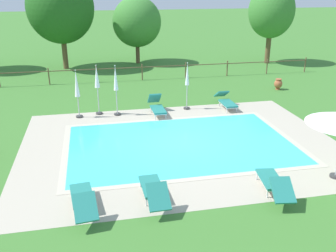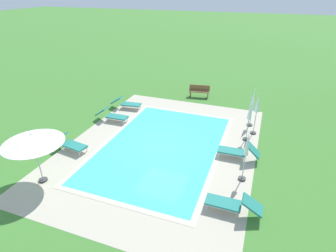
{
  "view_description": "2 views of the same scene",
  "coord_description": "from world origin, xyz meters",
  "px_view_note": "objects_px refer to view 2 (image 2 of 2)",
  "views": [
    {
      "loc": [
        -3.29,
        -13.25,
        5.97
      ],
      "look_at": [
        -0.41,
        0.5,
        0.6
      ],
      "focal_mm": 39.98,
      "sensor_mm": 36.0,
      "label": 1
    },
    {
      "loc": [
        11.18,
        4.46,
        7.41
      ],
      "look_at": [
        -0.56,
        0.15,
        0.93
      ],
      "focal_mm": 29.21,
      "sensor_mm": 36.0,
      "label": 2
    }
  ],
  "objects_px": {
    "patio_umbrella_open_foreground": "(32,139)",
    "wooden_bench_lawn_side": "(199,91)",
    "patio_umbrella_closed_row_mid_west": "(250,113)",
    "patio_umbrella_closed_row_centre": "(246,150)",
    "sun_lounger_north_near_steps": "(238,151)",
    "sun_lounger_north_far": "(232,204)",
    "sun_lounger_north_end": "(70,143)",
    "sun_lounger_south_near_corner": "(127,103)",
    "patio_umbrella_closed_row_west": "(253,103)",
    "patio_umbrella_closed_row_mid_east": "(257,107)",
    "sun_lounger_north_mid": "(113,115)"
  },
  "relations": [
    {
      "from": "patio_umbrella_closed_row_mid_west",
      "to": "patio_umbrella_closed_row_centre",
      "type": "xyz_separation_m",
      "value": [
        3.52,
        0.21,
        -0.07
      ]
    },
    {
      "from": "sun_lounger_north_far",
      "to": "sun_lounger_south_near_corner",
      "type": "distance_m",
      "value": 10.72
    },
    {
      "from": "sun_lounger_north_near_steps",
      "to": "patio_umbrella_closed_row_centre",
      "type": "bearing_deg",
      "value": 14.83
    },
    {
      "from": "sun_lounger_north_mid",
      "to": "patio_umbrella_closed_row_mid_east",
      "type": "xyz_separation_m",
      "value": [
        -1.29,
        8.2,
        1.25
      ]
    },
    {
      "from": "sun_lounger_north_near_steps",
      "to": "sun_lounger_north_end",
      "type": "relative_size",
      "value": 0.93
    },
    {
      "from": "patio_umbrella_open_foreground",
      "to": "patio_umbrella_closed_row_west",
      "type": "xyz_separation_m",
      "value": [
        -8.32,
        7.76,
        -0.61
      ]
    },
    {
      "from": "patio_umbrella_open_foreground",
      "to": "patio_umbrella_closed_row_centre",
      "type": "relative_size",
      "value": 1.0
    },
    {
      "from": "sun_lounger_south_near_corner",
      "to": "patio_umbrella_closed_row_west",
      "type": "xyz_separation_m",
      "value": [
        -0.22,
        8.01,
        1.09
      ]
    },
    {
      "from": "sun_lounger_south_near_corner",
      "to": "patio_umbrella_open_foreground",
      "type": "height_order",
      "value": "patio_umbrella_open_foreground"
    },
    {
      "from": "sun_lounger_north_near_steps",
      "to": "patio_umbrella_open_foreground",
      "type": "distance_m",
      "value": 8.96
    },
    {
      "from": "sun_lounger_north_near_steps",
      "to": "sun_lounger_north_end",
      "type": "bearing_deg",
      "value": -75.05
    },
    {
      "from": "patio_umbrella_closed_row_centre",
      "to": "sun_lounger_north_mid",
      "type": "bearing_deg",
      "value": -110.9
    },
    {
      "from": "sun_lounger_north_near_steps",
      "to": "wooden_bench_lawn_side",
      "type": "xyz_separation_m",
      "value": [
        -7.24,
        -3.73,
        0.08
      ]
    },
    {
      "from": "sun_lounger_north_near_steps",
      "to": "wooden_bench_lawn_side",
      "type": "relative_size",
      "value": 1.26
    },
    {
      "from": "sun_lounger_north_near_steps",
      "to": "sun_lounger_south_near_corner",
      "type": "xyz_separation_m",
      "value": [
        -3.5,
        -7.76,
        -0.02
      ]
    },
    {
      "from": "sun_lounger_north_mid",
      "to": "patio_umbrella_closed_row_west",
      "type": "bearing_deg",
      "value": 105.73
    },
    {
      "from": "patio_umbrella_open_foreground",
      "to": "patio_umbrella_closed_row_centre",
      "type": "bearing_deg",
      "value": 110.75
    },
    {
      "from": "patio_umbrella_open_foreground",
      "to": "wooden_bench_lawn_side",
      "type": "relative_size",
      "value": 1.54
    },
    {
      "from": "sun_lounger_north_far",
      "to": "sun_lounger_south_near_corner",
      "type": "bearing_deg",
      "value": -131.66
    },
    {
      "from": "sun_lounger_north_end",
      "to": "patio_umbrella_closed_row_west",
      "type": "height_order",
      "value": "patio_umbrella_closed_row_west"
    },
    {
      "from": "patio_umbrella_closed_row_mid_east",
      "to": "wooden_bench_lawn_side",
      "type": "relative_size",
      "value": 1.56
    },
    {
      "from": "sun_lounger_south_near_corner",
      "to": "wooden_bench_lawn_side",
      "type": "distance_m",
      "value": 5.5
    },
    {
      "from": "sun_lounger_north_end",
      "to": "patio_umbrella_closed_row_mid_east",
      "type": "relative_size",
      "value": 0.87
    },
    {
      "from": "sun_lounger_north_far",
      "to": "patio_umbrella_open_foreground",
      "type": "height_order",
      "value": "patio_umbrella_open_foreground"
    },
    {
      "from": "sun_lounger_north_far",
      "to": "sun_lounger_north_mid",
      "type": "bearing_deg",
      "value": -122.86
    },
    {
      "from": "patio_umbrella_closed_row_mid_west",
      "to": "wooden_bench_lawn_side",
      "type": "height_order",
      "value": "patio_umbrella_closed_row_mid_west"
    },
    {
      "from": "patio_umbrella_closed_row_centre",
      "to": "wooden_bench_lawn_side",
      "type": "height_order",
      "value": "patio_umbrella_closed_row_centre"
    },
    {
      "from": "sun_lounger_south_near_corner",
      "to": "patio_umbrella_open_foreground",
      "type": "relative_size",
      "value": 0.87
    },
    {
      "from": "patio_umbrella_open_foreground",
      "to": "patio_umbrella_closed_row_mid_west",
      "type": "relative_size",
      "value": 0.98
    },
    {
      "from": "sun_lounger_north_near_steps",
      "to": "wooden_bench_lawn_side",
      "type": "bearing_deg",
      "value": -152.75
    },
    {
      "from": "patio_umbrella_closed_row_mid_west",
      "to": "sun_lounger_south_near_corner",
      "type": "bearing_deg",
      "value": -101.21
    },
    {
      "from": "wooden_bench_lawn_side",
      "to": "patio_umbrella_closed_row_west",
      "type": "bearing_deg",
      "value": 48.49
    },
    {
      "from": "sun_lounger_north_far",
      "to": "sun_lounger_north_end",
      "type": "bearing_deg",
      "value": -100.26
    },
    {
      "from": "sun_lounger_north_near_steps",
      "to": "patio_umbrella_closed_row_mid_west",
      "type": "distance_m",
      "value": 2.26
    },
    {
      "from": "patio_umbrella_open_foreground",
      "to": "patio_umbrella_closed_row_west",
      "type": "distance_m",
      "value": 11.39
    },
    {
      "from": "patio_umbrella_closed_row_mid_west",
      "to": "sun_lounger_north_mid",
      "type": "bearing_deg",
      "value": -86.88
    },
    {
      "from": "sun_lounger_north_mid",
      "to": "wooden_bench_lawn_side",
      "type": "bearing_deg",
      "value": 145.61
    },
    {
      "from": "sun_lounger_north_end",
      "to": "sun_lounger_north_near_steps",
      "type": "bearing_deg",
      "value": 104.95
    },
    {
      "from": "sun_lounger_south_near_corner",
      "to": "patio_umbrella_closed_row_mid_east",
      "type": "relative_size",
      "value": 0.86
    },
    {
      "from": "sun_lounger_south_near_corner",
      "to": "wooden_bench_lawn_side",
      "type": "relative_size",
      "value": 1.34
    },
    {
      "from": "sun_lounger_north_end",
      "to": "sun_lounger_south_near_corner",
      "type": "height_order",
      "value": "sun_lounger_south_near_corner"
    },
    {
      "from": "sun_lounger_north_near_steps",
      "to": "patio_umbrella_closed_row_centre",
      "type": "distance_m",
      "value": 1.99
    },
    {
      "from": "patio_umbrella_closed_row_mid_west",
      "to": "patio_umbrella_closed_row_mid_east",
      "type": "relative_size",
      "value": 1.0
    },
    {
      "from": "patio_umbrella_closed_row_mid_west",
      "to": "sun_lounger_north_far",
      "type": "bearing_deg",
      "value": 0.35
    },
    {
      "from": "patio_umbrella_closed_row_west",
      "to": "patio_umbrella_closed_row_mid_west",
      "type": "height_order",
      "value": "patio_umbrella_closed_row_mid_west"
    },
    {
      "from": "patio_umbrella_closed_row_centre",
      "to": "patio_umbrella_closed_row_mid_west",
      "type": "bearing_deg",
      "value": -176.65
    },
    {
      "from": "patio_umbrella_closed_row_mid_west",
      "to": "sun_lounger_north_end",
      "type": "bearing_deg",
      "value": -63.76
    },
    {
      "from": "patio_umbrella_closed_row_west",
      "to": "patio_umbrella_closed_row_mid_east",
      "type": "xyz_separation_m",
      "value": [
        0.94,
        0.28,
        0.17
      ]
    },
    {
      "from": "patio_umbrella_open_foreground",
      "to": "patio_umbrella_closed_row_mid_west",
      "type": "distance_m",
      "value": 10.12
    },
    {
      "from": "patio_umbrella_closed_row_centre",
      "to": "patio_umbrella_closed_row_mid_east",
      "type": "relative_size",
      "value": 0.98
    }
  ]
}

